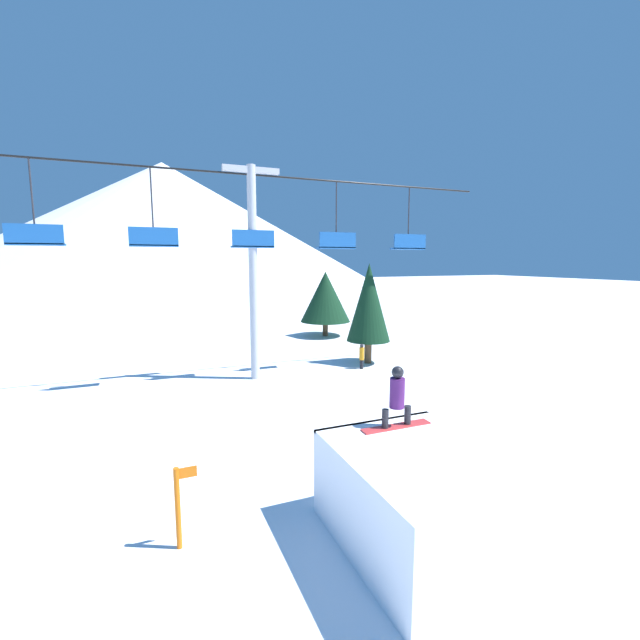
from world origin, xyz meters
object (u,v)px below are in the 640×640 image
object	(u,v)px
snow_ramp	(421,499)
pine_tree_near	(369,303)
distant_skier	(362,355)
trail_marker	(179,505)
snowboarder	(397,397)

from	to	relation	value
snow_ramp	pine_tree_near	xyz separation A→B (m)	(6.00, 12.74, 2.20)
pine_tree_near	distant_skier	xyz separation A→B (m)	(-0.87, -0.94, -2.43)
pine_tree_near	snow_ramp	bearing A→B (deg)	-115.22
pine_tree_near	trail_marker	size ratio (longest dim) A/B	3.27
pine_tree_near	trail_marker	distance (m)	15.19
trail_marker	distant_skier	bearing A→B (deg)	47.88
trail_marker	snowboarder	bearing A→B (deg)	-5.23
snowboarder	trail_marker	world-z (taller)	snowboarder
pine_tree_near	distant_skier	size ratio (longest dim) A/B	4.12
pine_tree_near	trail_marker	world-z (taller)	pine_tree_near
snow_ramp	snowboarder	distance (m)	1.97
snowboarder	distant_skier	xyz separation A→B (m)	(4.90, 10.59, -1.75)
snowboarder	distant_skier	bearing A→B (deg)	65.17
snow_ramp	pine_tree_near	bearing A→B (deg)	64.78
snowboarder	trail_marker	xyz separation A→B (m)	(-4.32, 0.40, -1.59)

